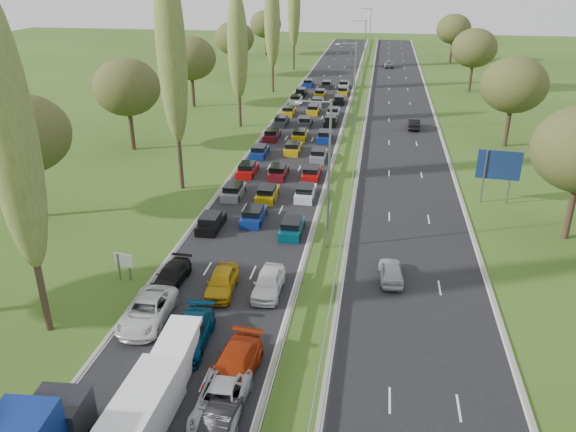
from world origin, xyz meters
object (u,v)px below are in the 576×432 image
at_px(direction_sign, 499,168).
at_px(near_car_3, 171,275).
at_px(white_van_front, 145,407).
at_px(white_van_rear, 177,351).
at_px(near_car_2, 147,311).
at_px(info_sign, 124,263).

bearing_deg(direction_sign, near_car_3, -142.35).
relative_size(near_car_3, direction_sign, 0.86).
distance_m(white_van_front, white_van_rear, 4.60).
distance_m(near_car_2, info_sign, 6.08).
xyz_separation_m(near_car_3, info_sign, (-3.51, -0.01, 0.70)).
xyz_separation_m(near_car_2, white_van_rear, (3.37, -3.84, 0.19)).
relative_size(near_car_3, white_van_front, 0.79).
height_order(near_car_3, info_sign, info_sign).
xyz_separation_m(near_car_2, direction_sign, (25.11, 24.32, 2.77)).
distance_m(white_van_front, info_sign, 15.01).
bearing_deg(white_van_front, near_car_3, 106.37).
height_order(near_car_2, direction_sign, direction_sign).
distance_m(near_car_3, info_sign, 3.58).
xyz_separation_m(near_car_3, direction_sign, (25.29, 19.51, 2.90)).
bearing_deg(white_van_front, info_sign, 119.45).
bearing_deg(near_car_3, white_van_front, -72.73).
relative_size(near_car_3, info_sign, 2.14).
bearing_deg(white_van_rear, near_car_2, 128.83).
height_order(white_van_front, info_sign, white_van_front).
bearing_deg(near_car_2, direction_sign, 42.33).
xyz_separation_m(white_van_front, white_van_rear, (-0.01, 4.60, -0.18)).
bearing_deg(info_sign, near_car_2, -52.45).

